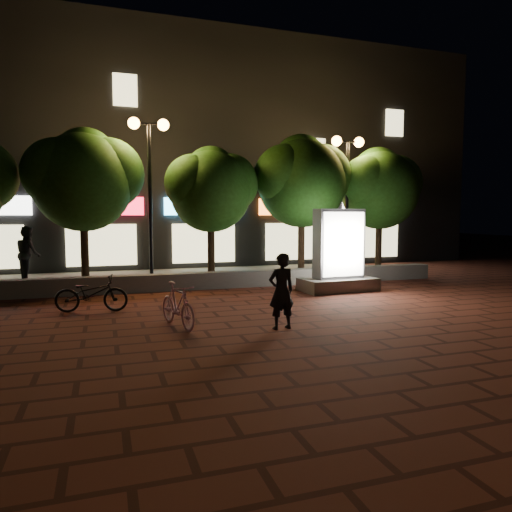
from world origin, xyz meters
name	(u,v)px	position (x,y,z in m)	size (l,w,h in m)	color
ground	(243,315)	(0.00, 0.00, 0.00)	(80.00, 80.00, 0.00)	#55241A
retaining_wall	(206,281)	(0.00, 4.00, 0.25)	(16.00, 0.45, 0.50)	slate
sidewalk	(191,277)	(0.00, 6.50, 0.04)	(16.00, 5.00, 0.08)	slate
building_block	(165,158)	(-0.01, 12.99, 5.00)	(28.00, 8.12, 11.30)	black
tree_left	(84,176)	(-3.45, 5.46, 3.44)	(3.60, 3.00, 4.89)	black
tree_mid	(212,186)	(0.55, 5.46, 3.22)	(3.24, 2.70, 4.50)	black
tree_right	(303,178)	(3.86, 5.46, 3.57)	(3.72, 3.10, 5.07)	black
tree_far_right	(380,185)	(7.05, 5.46, 3.37)	(3.48, 2.90, 4.76)	black
street_lamp_left	(149,158)	(-1.50, 5.20, 4.03)	(1.26, 0.36, 5.18)	black
street_lamp_right	(347,169)	(5.50, 5.20, 3.89)	(1.26, 0.36, 4.98)	black
ad_kiosk	(339,258)	(3.68, 2.39, 0.98)	(2.32, 1.28, 2.43)	slate
scooter_pink	(178,305)	(-1.57, -0.69, 0.45)	(0.42, 1.50, 0.90)	#D28FB3
rider	(281,291)	(0.36, -1.47, 0.75)	(0.55, 0.36, 1.51)	black
scooter_parked	(91,293)	(-3.24, 1.44, 0.43)	(0.57, 1.64, 0.86)	black
pedestrian	(28,253)	(-5.32, 7.00, 0.99)	(0.88, 0.69, 1.82)	black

